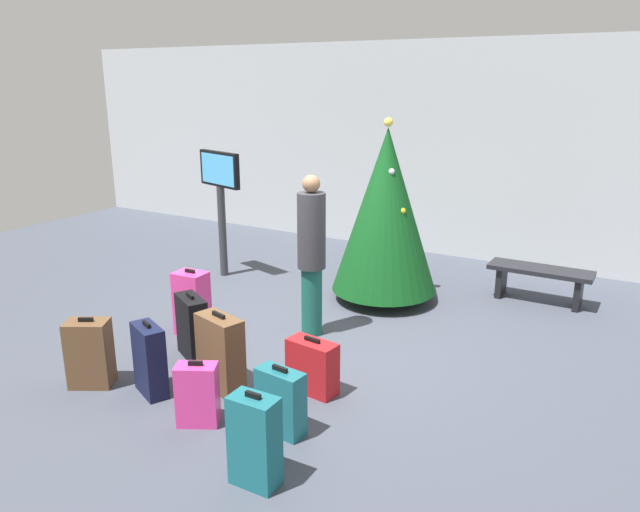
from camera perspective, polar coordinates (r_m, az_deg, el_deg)
The scene contains 15 objects.
ground_plane at distance 6.99m, azimuth -0.96°, elevation -8.30°, with size 16.00×16.00×0.00m, color #424754.
back_wall at distance 10.42m, azimuth 11.81°, elevation 9.75°, with size 16.00×0.20×3.55m, color #B7BCC1.
holiday_tree at distance 8.03m, azimuth 6.24°, elevation 4.26°, with size 1.41×1.41×2.45m.
flight_info_kiosk at distance 9.14m, azimuth -9.41°, elevation 6.18°, with size 0.88×0.32×1.90m.
waiting_bench at distance 8.66m, azimuth 20.08°, elevation -1.86°, with size 1.34×0.44×0.48m.
traveller_0 at distance 6.92m, azimuth -0.81°, elevation 0.40°, with size 0.46×0.46×1.90m.
suitcase_0 at distance 6.04m, azimuth -15.82°, elevation -9.45°, with size 0.46×0.35×0.74m.
suitcase_1 at distance 5.89m, azimuth -0.73°, elevation -10.41°, with size 0.52×0.29×0.56m.
suitcase_2 at distance 7.27m, azimuth -12.02°, elevation -4.40°, with size 0.38×0.29×0.80m.
suitcase_3 at distance 5.97m, azimuth -9.40°, elevation -9.04°, with size 0.55×0.36×0.79m.
suitcase_4 at distance 5.27m, azimuth -3.75°, elevation -13.58°, with size 0.45×0.24×0.62m.
suitcase_5 at distance 6.39m, azimuth -20.96°, elevation -8.60°, with size 0.48×0.43×0.71m.
suitcase_6 at distance 6.69m, azimuth -12.00°, elevation -6.61°, with size 0.52×0.41×0.73m.
suitcase_7 at distance 5.48m, azimuth -11.52°, elevation -12.72°, with size 0.41×0.35×0.60m.
suitcase_8 at distance 4.66m, azimuth -6.20°, elevation -17.01°, with size 0.37×0.22×0.76m.
Camera 1 is at (3.30, -5.42, 2.92)m, focal length 33.82 mm.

